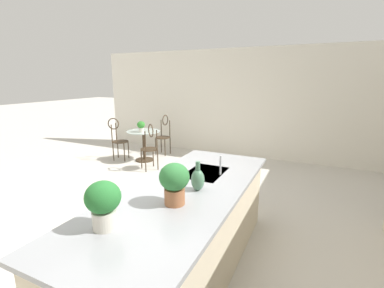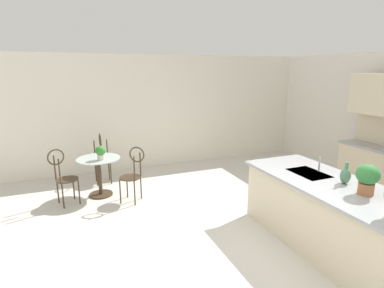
{
  "view_description": "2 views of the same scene",
  "coord_description": "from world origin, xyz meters",
  "px_view_note": "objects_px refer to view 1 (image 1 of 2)",
  "views": [
    {
      "loc": [
        2.45,
        1.95,
        1.97
      ],
      "look_at": [
        -1.31,
        0.18,
        0.95
      ],
      "focal_mm": 25.08,
      "sensor_mm": 36.0,
      "label": 1
    },
    {
      "loc": [
        2.94,
        -2.24,
        2.35
      ],
      "look_at": [
        -1.31,
        -0.52,
        1.23
      ],
      "focal_mm": 28.5,
      "sensor_mm": 36.0,
      "label": 2
    }
  ],
  "objects_px": {
    "potted_plant_counter_near": "(174,181)",
    "vase_on_counter": "(198,179)",
    "potted_plant_on_table": "(141,126)",
    "chair_near_window": "(150,145)",
    "potted_plant_counter_far": "(103,202)",
    "chair_by_island": "(164,133)",
    "bistro_table": "(144,143)",
    "chair_toward_desk": "(118,137)"
  },
  "relations": [
    {
      "from": "chair_near_window",
      "to": "vase_on_counter",
      "type": "relative_size",
      "value": 3.62
    },
    {
      "from": "chair_toward_desk",
      "to": "potted_plant_on_table",
      "type": "xyz_separation_m",
      "value": [
        -0.07,
        0.66,
        0.32
      ]
    },
    {
      "from": "chair_toward_desk",
      "to": "potted_plant_counter_far",
      "type": "height_order",
      "value": "potted_plant_counter_far"
    },
    {
      "from": "chair_by_island",
      "to": "chair_toward_desk",
      "type": "height_order",
      "value": "same"
    },
    {
      "from": "chair_toward_desk",
      "to": "potted_plant_counter_near",
      "type": "distance_m",
      "value": 4.66
    },
    {
      "from": "chair_near_window",
      "to": "vase_on_counter",
      "type": "bearing_deg",
      "value": 41.97
    },
    {
      "from": "bistro_table",
      "to": "potted_plant_counter_far",
      "type": "height_order",
      "value": "potted_plant_counter_far"
    },
    {
      "from": "bistro_table",
      "to": "potted_plant_counter_far",
      "type": "bearing_deg",
      "value": 32.02
    },
    {
      "from": "bistro_table",
      "to": "chair_near_window",
      "type": "xyz_separation_m",
      "value": [
        0.53,
        0.53,
        0.13
      ]
    },
    {
      "from": "potted_plant_on_table",
      "to": "chair_by_island",
      "type": "bearing_deg",
      "value": 174.1
    },
    {
      "from": "chair_near_window",
      "to": "potted_plant_on_table",
      "type": "height_order",
      "value": "chair_near_window"
    },
    {
      "from": "chair_by_island",
      "to": "vase_on_counter",
      "type": "distance_m",
      "value": 4.64
    },
    {
      "from": "potted_plant_counter_far",
      "to": "potted_plant_counter_near",
      "type": "relative_size",
      "value": 0.98
    },
    {
      "from": "potted_plant_on_table",
      "to": "vase_on_counter",
      "type": "height_order",
      "value": "vase_on_counter"
    },
    {
      "from": "bistro_table",
      "to": "chair_toward_desk",
      "type": "relative_size",
      "value": 0.77
    },
    {
      "from": "chair_near_window",
      "to": "potted_plant_counter_far",
      "type": "height_order",
      "value": "potted_plant_counter_far"
    },
    {
      "from": "chair_near_window",
      "to": "potted_plant_on_table",
      "type": "distance_m",
      "value": 0.71
    },
    {
      "from": "potted_plant_counter_near",
      "to": "chair_toward_desk",
      "type": "bearing_deg",
      "value": -133.55
    },
    {
      "from": "chair_near_window",
      "to": "potted_plant_counter_near",
      "type": "height_order",
      "value": "potted_plant_counter_near"
    },
    {
      "from": "chair_toward_desk",
      "to": "bistro_table",
      "type": "bearing_deg",
      "value": 107.86
    },
    {
      "from": "chair_near_window",
      "to": "chair_by_island",
      "type": "height_order",
      "value": "same"
    },
    {
      "from": "chair_near_window",
      "to": "chair_toward_desk",
      "type": "relative_size",
      "value": 1.0
    },
    {
      "from": "chair_near_window",
      "to": "chair_toward_desk",
      "type": "distance_m",
      "value": 1.2
    },
    {
      "from": "chair_by_island",
      "to": "chair_toward_desk",
      "type": "xyz_separation_m",
      "value": [
        0.93,
        -0.75,
        0.0
      ]
    },
    {
      "from": "potted_plant_counter_near",
      "to": "potted_plant_on_table",
      "type": "bearing_deg",
      "value": -140.38
    },
    {
      "from": "chair_by_island",
      "to": "potted_plant_counter_near",
      "type": "bearing_deg",
      "value": 32.3
    },
    {
      "from": "chair_by_island",
      "to": "vase_on_counter",
      "type": "bearing_deg",
      "value": 35.25
    },
    {
      "from": "potted_plant_on_table",
      "to": "vase_on_counter",
      "type": "bearing_deg",
      "value": 43.48
    },
    {
      "from": "chair_toward_desk",
      "to": "potted_plant_on_table",
      "type": "bearing_deg",
      "value": 95.69
    },
    {
      "from": "potted_plant_counter_near",
      "to": "bistro_table",
      "type": "bearing_deg",
      "value": -141.14
    },
    {
      "from": "chair_by_island",
      "to": "bistro_table",
      "type": "bearing_deg",
      "value": -9.85
    },
    {
      "from": "chair_near_window",
      "to": "potted_plant_counter_near",
      "type": "xyz_separation_m",
      "value": [
        2.86,
        2.2,
        0.56
      ]
    },
    {
      "from": "potted_plant_counter_near",
      "to": "vase_on_counter",
      "type": "xyz_separation_m",
      "value": [
        -0.35,
        0.06,
        -0.1
      ]
    },
    {
      "from": "potted_plant_on_table",
      "to": "vase_on_counter",
      "type": "xyz_separation_m",
      "value": [
        2.9,
        2.75,
        0.14
      ]
    },
    {
      "from": "chair_near_window",
      "to": "vase_on_counter",
      "type": "distance_m",
      "value": 3.4
    },
    {
      "from": "potted_plant_on_table",
      "to": "potted_plant_counter_far",
      "type": "bearing_deg",
      "value": 32.53
    },
    {
      "from": "potted_plant_counter_far",
      "to": "chair_by_island",
      "type": "bearing_deg",
      "value": -153.42
    },
    {
      "from": "bistro_table",
      "to": "potted_plant_on_table",
      "type": "relative_size",
      "value": 3.08
    },
    {
      "from": "potted_plant_on_table",
      "to": "potted_plant_counter_near",
      "type": "bearing_deg",
      "value": 39.62
    },
    {
      "from": "vase_on_counter",
      "to": "potted_plant_counter_near",
      "type": "bearing_deg",
      "value": -9.77
    },
    {
      "from": "chair_near_window",
      "to": "chair_toward_desk",
      "type": "xyz_separation_m",
      "value": [
        -0.33,
        -1.16,
        0.0
      ]
    },
    {
      "from": "bistro_table",
      "to": "chair_by_island",
      "type": "height_order",
      "value": "chair_by_island"
    }
  ]
}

